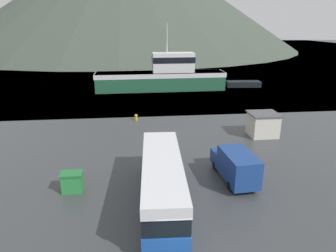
% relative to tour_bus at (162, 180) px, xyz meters
% --- Properties ---
extents(water_surface, '(240.00, 240.00, 0.00)m').
position_rel_tour_bus_xyz_m(water_surface, '(0.54, 139.25, -1.74)').
color(water_surface, slate).
rests_on(water_surface, ground).
extents(tour_bus, '(2.93, 10.34, 3.08)m').
position_rel_tour_bus_xyz_m(tour_bus, '(0.00, 0.00, 0.00)').
color(tour_bus, '#194799').
rests_on(tour_bus, ground).
extents(delivery_van, '(2.34, 5.39, 2.38)m').
position_rel_tour_bus_xyz_m(delivery_van, '(5.60, 2.49, -0.48)').
color(delivery_van, navy).
rests_on(delivery_van, ground).
extents(fishing_boat, '(22.48, 4.83, 11.20)m').
position_rel_tour_bus_xyz_m(fishing_boat, '(3.19, 35.31, 0.66)').
color(fishing_boat, '#1E5138').
rests_on(fishing_boat, water_surface).
extents(storage_bin, '(1.49, 1.03, 1.42)m').
position_rel_tour_bus_xyz_m(storage_bin, '(-6.07, 2.16, -1.02)').
color(storage_bin, '#287F3D').
rests_on(storage_bin, ground).
extents(dock_kiosk, '(2.96, 2.77, 2.42)m').
position_rel_tour_bus_xyz_m(dock_kiosk, '(11.44, 11.39, -0.52)').
color(dock_kiosk, beige).
rests_on(dock_kiosk, ground).
extents(small_boat, '(6.36, 2.70, 1.00)m').
position_rel_tour_bus_xyz_m(small_boat, '(18.22, 36.47, -1.24)').
color(small_boat, black).
rests_on(small_boat, water_surface).
extents(mooring_bollard, '(0.38, 0.38, 0.79)m').
position_rel_tour_bus_xyz_m(mooring_bollard, '(-1.62, 17.91, -1.31)').
color(mooring_bollard, '#B29919').
rests_on(mooring_bollard, ground).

